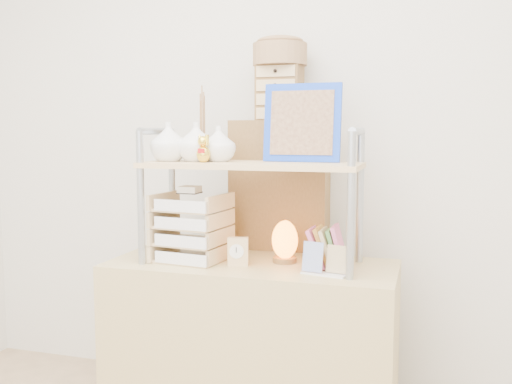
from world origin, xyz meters
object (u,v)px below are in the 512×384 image
(salt_lamp, at_px, (285,241))
(cabinet, at_px, (280,262))
(letter_tray, at_px, (191,231))
(desk, at_px, (252,349))

(salt_lamp, bearing_deg, cabinet, 107.71)
(cabinet, relative_size, salt_lamp, 7.55)
(salt_lamp, bearing_deg, letter_tray, -167.34)
(desk, height_order, salt_lamp, salt_lamp)
(cabinet, xyz_separation_m, letter_tray, (-0.29, -0.41, 0.20))
(letter_tray, height_order, salt_lamp, letter_tray)
(cabinet, height_order, salt_lamp, cabinet)
(desk, bearing_deg, salt_lamp, 21.14)
(desk, distance_m, salt_lamp, 0.49)
(cabinet, distance_m, letter_tray, 0.54)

